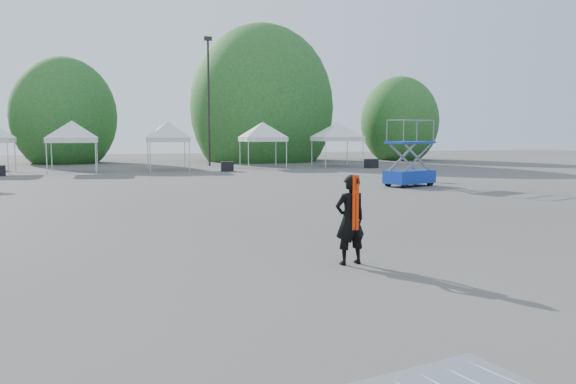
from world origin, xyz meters
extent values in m
plane|color=#474442|center=(0.00, 0.00, 0.00)|extent=(120.00, 120.00, 0.00)
cylinder|color=black|center=(3.00, 32.00, 4.75)|extent=(0.16, 0.16, 9.50)
cube|color=black|center=(3.00, 32.00, 9.65)|extent=(0.60, 0.25, 0.30)
cylinder|color=#382314|center=(-8.00, 40.00, 1.14)|extent=(0.36, 0.36, 2.27)
ellipsoid|color=#194D1B|center=(-8.00, 40.00, 3.94)|extent=(4.16, 4.16, 4.78)
cylinder|color=#382314|center=(9.00, 39.00, 1.40)|extent=(0.36, 0.36, 2.80)
ellipsoid|color=#194D1B|center=(9.00, 39.00, 4.85)|extent=(5.12, 5.12, 5.89)
cylinder|color=#382314|center=(22.00, 37.00, 1.05)|extent=(0.36, 0.36, 2.10)
ellipsoid|color=#194D1B|center=(22.00, 37.00, 3.64)|extent=(3.84, 3.84, 4.42)
cylinder|color=silver|center=(-10.26, 26.69, 1.00)|extent=(0.06, 0.06, 2.00)
cylinder|color=silver|center=(-10.26, 29.35, 1.00)|extent=(0.06, 0.06, 2.00)
cylinder|color=silver|center=(-7.99, 25.89, 1.00)|extent=(0.06, 0.06, 2.00)
cylinder|color=silver|center=(-5.14, 25.89, 1.00)|extent=(0.06, 0.06, 2.00)
cylinder|color=silver|center=(-7.99, 28.74, 1.00)|extent=(0.06, 0.06, 2.00)
cylinder|color=silver|center=(-5.14, 28.74, 1.00)|extent=(0.06, 0.06, 2.00)
cube|color=silver|center=(-6.56, 27.31, 2.08)|extent=(3.05, 3.05, 0.30)
pyramid|color=silver|center=(-6.56, 27.31, 3.33)|extent=(4.31, 4.31, 1.10)
cylinder|color=silver|center=(-1.77, 26.76, 1.00)|extent=(0.06, 0.06, 2.00)
cylinder|color=silver|center=(0.80, 26.76, 1.00)|extent=(0.06, 0.06, 2.00)
cylinder|color=silver|center=(-1.77, 29.33, 1.00)|extent=(0.06, 0.06, 2.00)
cylinder|color=silver|center=(0.80, 29.33, 1.00)|extent=(0.06, 0.06, 2.00)
cube|color=silver|center=(-0.49, 28.05, 2.08)|extent=(2.77, 2.77, 0.30)
pyramid|color=silver|center=(-0.49, 28.05, 3.33)|extent=(3.92, 3.92, 1.10)
cylinder|color=silver|center=(4.92, 27.01, 1.00)|extent=(0.06, 0.06, 2.00)
cylinder|color=silver|center=(7.70, 27.01, 1.00)|extent=(0.06, 0.06, 2.00)
cylinder|color=silver|center=(4.92, 29.79, 1.00)|extent=(0.06, 0.06, 2.00)
cylinder|color=silver|center=(7.70, 29.79, 1.00)|extent=(0.06, 0.06, 2.00)
cube|color=silver|center=(6.31, 28.40, 2.08)|extent=(2.98, 2.98, 0.30)
pyramid|color=silver|center=(6.31, 28.40, 3.33)|extent=(4.22, 4.22, 1.10)
cylinder|color=silver|center=(10.68, 27.03, 1.00)|extent=(0.06, 0.06, 2.00)
cylinder|color=silver|center=(13.67, 27.03, 1.00)|extent=(0.06, 0.06, 2.00)
cylinder|color=silver|center=(10.68, 30.02, 1.00)|extent=(0.06, 0.06, 2.00)
cylinder|color=silver|center=(13.67, 30.02, 1.00)|extent=(0.06, 0.06, 2.00)
cube|color=silver|center=(12.18, 28.52, 2.08)|extent=(3.19, 3.19, 0.30)
pyramid|color=silver|center=(12.18, 28.52, 3.33)|extent=(4.51, 4.51, 1.10)
imported|color=black|center=(0.31, -1.38, 0.87)|extent=(0.68, 0.50, 1.74)
cube|color=#EE2C04|center=(0.31, -1.56, 1.22)|extent=(0.14, 0.02, 1.05)
cube|color=#0B2693|center=(9.44, 12.59, 0.46)|extent=(2.72, 1.99, 0.61)
cube|color=#0B2693|center=(9.44, 12.59, 2.09)|extent=(2.60, 1.91, 0.10)
cylinder|color=black|center=(8.75, 11.79, 0.18)|extent=(0.40, 0.27, 0.37)
cylinder|color=black|center=(10.48, 12.42, 0.18)|extent=(0.40, 0.27, 0.37)
cylinder|color=black|center=(8.40, 12.75, 0.18)|extent=(0.40, 0.27, 0.37)
cylinder|color=black|center=(10.13, 13.38, 0.18)|extent=(0.40, 0.27, 0.37)
cube|color=black|center=(3.14, 25.62, 0.32)|extent=(0.90, 0.74, 0.64)
cube|color=black|center=(13.87, 26.02, 0.33)|extent=(0.99, 0.86, 0.65)
camera|label=1|loc=(-3.98, -11.22, 2.53)|focal=35.00mm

